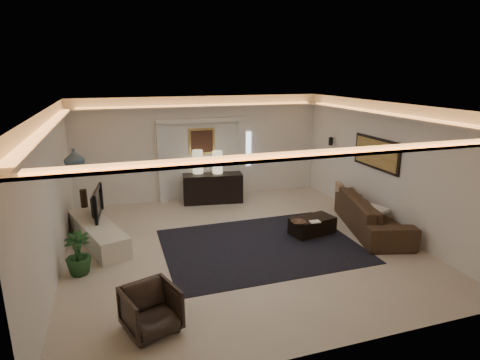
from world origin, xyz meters
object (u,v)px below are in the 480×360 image
object	(u,v)px
coffee_table	(312,225)
armchair	(151,310)
sofa	(372,214)
console	(213,188)

from	to	relation	value
coffee_table	armchair	world-z (taller)	armchair
sofa	armchair	xyz separation A→B (m)	(-5.23, -2.18, -0.05)
sofa	console	bearing A→B (deg)	59.56
console	coffee_table	world-z (taller)	console
sofa	armchair	bearing A→B (deg)	128.26
console	coffee_table	xyz separation A→B (m)	(1.57, -2.89, -0.20)
sofa	coffee_table	bearing A→B (deg)	96.82
armchair	coffee_table	bearing A→B (deg)	13.43
console	coffee_table	bearing A→B (deg)	-52.85
coffee_table	armchair	distance (m)	4.50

